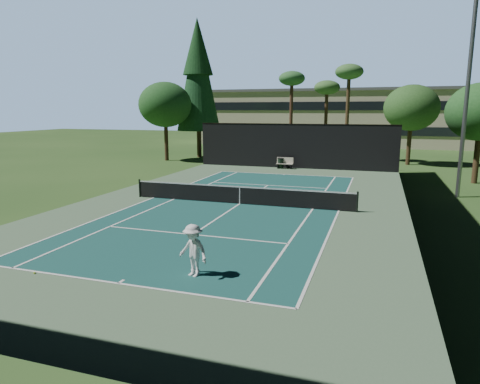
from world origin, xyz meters
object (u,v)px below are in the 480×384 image
at_px(tennis_net, 240,194).
at_px(tennis_ball_a, 35,273).
at_px(tennis_ball_c, 251,190).
at_px(player, 193,250).
at_px(tennis_ball_d, 163,189).
at_px(tennis_ball_b, 220,197).
at_px(trash_bin, 281,163).
at_px(park_bench, 285,163).

xyz_separation_m(tennis_net, tennis_ball_a, (-3.05, -12.03, -0.52)).
xyz_separation_m(tennis_net, tennis_ball_c, (-0.58, 4.11, -0.53)).
relative_size(player, tennis_ball_d, 26.34).
relative_size(tennis_net, tennis_ball_b, 184.26).
distance_m(player, trash_bin, 26.29).
height_order(park_bench, trash_bin, park_bench).
bearing_deg(trash_bin, player, -83.29).
bearing_deg(tennis_ball_c, tennis_ball_a, -98.69).
distance_m(tennis_ball_a, tennis_ball_b, 13.37).
distance_m(player, tennis_ball_d, 15.66).
xyz_separation_m(tennis_net, tennis_ball_d, (-6.28, 2.75, -0.53)).
bearing_deg(tennis_net, tennis_ball_b, 142.24).
relative_size(tennis_net, park_bench, 8.60).
bearing_deg(park_bench, tennis_ball_d, -113.51).
xyz_separation_m(tennis_ball_b, tennis_ball_d, (-4.64, 1.48, -0.00)).
relative_size(tennis_ball_b, park_bench, 0.05).
relative_size(tennis_ball_b, trash_bin, 0.07).
bearing_deg(player, trash_bin, 115.23).
relative_size(tennis_net, tennis_ball_c, 202.10).
bearing_deg(park_bench, trash_bin, 167.66).
height_order(tennis_ball_c, trash_bin, trash_bin).
relative_size(tennis_ball_a, park_bench, 0.05).
distance_m(tennis_ball_a, tennis_ball_d, 15.12).
relative_size(tennis_net, tennis_ball_a, 179.06).
distance_m(tennis_ball_b, tennis_ball_d, 4.87).
relative_size(tennis_net, player, 7.58).
bearing_deg(park_bench, player, -84.13).
bearing_deg(tennis_net, park_bench, 92.80).
distance_m(tennis_ball_c, trash_bin, 11.44).
xyz_separation_m(tennis_net, park_bench, (-0.76, 15.44, -0.01)).
bearing_deg(tennis_net, trash_bin, 94.25).
bearing_deg(park_bench, tennis_ball_a, -94.77).
distance_m(player, tennis_ball_b, 12.39).
height_order(tennis_net, trash_bin, tennis_net).
relative_size(tennis_ball_a, tennis_ball_b, 1.03).
bearing_deg(tennis_ball_b, trash_bin, 88.07).
relative_size(tennis_ball_a, trash_bin, 0.08).
bearing_deg(tennis_ball_d, tennis_net, -23.62).
xyz_separation_m(player, tennis_ball_d, (-8.20, 13.32, -0.82)).
relative_size(park_bench, trash_bin, 1.59).
xyz_separation_m(player, tennis_ball_b, (-3.55, 11.85, -0.82)).
relative_size(player, tennis_ball_b, 24.31).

